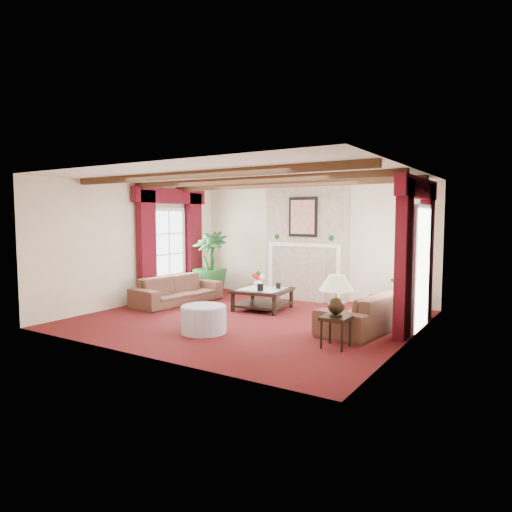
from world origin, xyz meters
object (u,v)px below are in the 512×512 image
Objects in this scene: sofa_left at (177,285)px; potted_palm at (210,277)px; side_table at (336,332)px; coffee_table at (263,299)px; ottoman at (204,319)px; sofa_right at (369,304)px.

potted_palm is (-0.17, 1.40, 0.03)m from sofa_left.
sofa_left reaches higher than side_table.
potted_palm is at bearing 149.73° from coffee_table.
side_table reaches higher than coffee_table.
ottoman is (-2.24, -0.35, -0.01)m from side_table.
coffee_table is at bearing 93.98° from ottoman.
coffee_table is at bearing -69.83° from sofa_left.
sofa_right is at bearing -16.71° from coffee_table.
side_table is (4.52, -2.74, -0.20)m from potted_palm.
sofa_right reaches higher than sofa_left.
sofa_left is at bearing 162.91° from side_table.
sofa_left is at bearing -83.23° from potted_palm.
ottoman is at bearing -171.01° from side_table.
sofa_left is 4.56× the size of side_table.
sofa_right is at bearing 88.07° from side_table.
potted_palm reaches higher than coffee_table.
sofa_right reaches higher than coffee_table.
side_table is at bearing -43.95° from coffee_table.
potted_palm is (-4.57, 1.35, 0.00)m from sofa_right.
coffee_table is at bearing 142.84° from side_table.
ottoman is (0.15, -2.17, 0.01)m from coffee_table.
sofa_left is 4.56m from side_table.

